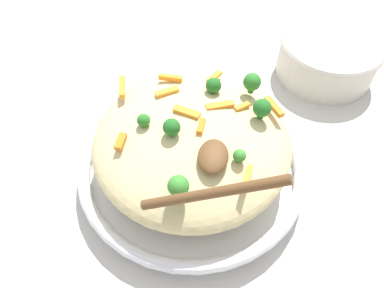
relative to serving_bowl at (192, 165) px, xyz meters
The scene contains 23 objects.
ground_plane 0.02m from the serving_bowl, ahead, with size 2.40×2.40×0.00m, color beige.
serving_bowl is the anchor object (origin of this frame).
pasta_mound 0.06m from the serving_bowl, ahead, with size 0.30×0.30×0.09m, color #DBC689.
carrot_piece_0 0.11m from the serving_bowl, 143.88° to the right, with size 0.04×0.01×0.01m, color orange.
carrot_piece_1 0.12m from the serving_bowl, 135.19° to the left, with size 0.04×0.01×0.01m, color orange.
carrot_piece_2 0.11m from the serving_bowl, 52.41° to the left, with size 0.03×0.01×0.01m, color orange.
carrot_piece_3 0.14m from the serving_bowl, 62.92° to the right, with size 0.03×0.01×0.01m, color orange.
carrot_piece_4 0.15m from the serving_bowl, 44.67° to the left, with size 0.04×0.01×0.01m, color orange.
carrot_piece_5 0.14m from the serving_bowl, 151.96° to the right, with size 0.04×0.01×0.01m, color orange.
carrot_piece_6 0.15m from the serving_bowl, 168.26° to the left, with size 0.03×0.01×0.01m, color orange.
carrot_piece_7 0.13m from the serving_bowl, 121.19° to the left, with size 0.02×0.01×0.01m, color orange.
carrot_piece_8 0.16m from the serving_bowl, 112.74° to the left, with size 0.04×0.01×0.01m, color orange.
carrot_piece_9 0.13m from the serving_bowl, 139.66° to the right, with size 0.04×0.01×0.01m, color orange.
carrot_piece_10 0.17m from the serving_bowl, 116.22° to the right, with size 0.04×0.01×0.01m, color orange.
broccoli_floret_0 0.16m from the serving_bowl, ahead, with size 0.03×0.03×0.03m.
broccoli_floret_1 0.14m from the serving_bowl, 52.20° to the left, with size 0.02×0.02×0.02m.
broccoli_floret_2 0.13m from the serving_bowl, 161.88° to the left, with size 0.02×0.02×0.03m.
broccoli_floret_3 0.13m from the serving_bowl, 40.78° to the right, with size 0.02×0.02×0.03m.
broccoli_floret_4 0.13m from the serving_bowl, 78.70° to the right, with size 0.02×0.02×0.02m.
broccoli_floret_5 0.16m from the serving_bowl, 134.96° to the left, with size 0.03×0.03×0.03m.
broccoli_floret_6 0.15m from the serving_bowl, 106.43° to the left, with size 0.03×0.03×0.03m.
serving_spoon 0.16m from the serving_bowl, 22.83° to the left, with size 0.12×0.16×0.09m.
companion_bowl 0.38m from the serving_bowl, 140.98° to the left, with size 0.20×0.20×0.08m.
Camera 1 is at (0.34, 0.05, 0.51)m, focal length 34.15 mm.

